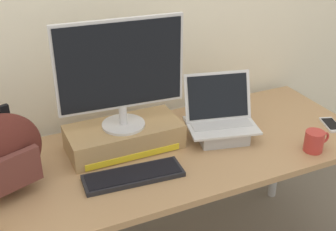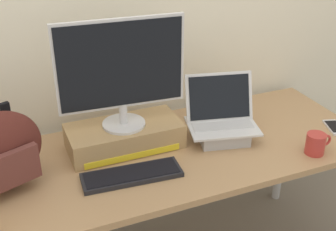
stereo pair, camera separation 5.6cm
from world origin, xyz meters
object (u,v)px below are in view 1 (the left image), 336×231
(open_laptop, at_px, (220,125))
(cell_phone, at_px, (331,125))
(toner_box_yellow, at_px, (124,137))
(external_keyboard, at_px, (133,176))
(coffee_mug, at_px, (315,141))
(desktop_monitor, at_px, (121,72))

(open_laptop, distance_m, cell_phone, 0.57)
(toner_box_yellow, height_order, external_keyboard, toner_box_yellow)
(open_laptop, distance_m, external_keyboard, 0.51)
(coffee_mug, distance_m, cell_phone, 0.28)
(open_laptop, height_order, external_keyboard, open_laptop)
(external_keyboard, bearing_deg, toner_box_yellow, 83.15)
(toner_box_yellow, height_order, cell_phone, toner_box_yellow)
(desktop_monitor, xyz_separation_m, external_keyboard, (-0.05, -0.24, -0.36))
(external_keyboard, bearing_deg, open_laptop, 20.72)
(external_keyboard, relative_size, coffee_mug, 3.27)
(toner_box_yellow, distance_m, external_keyboard, 0.25)
(external_keyboard, distance_m, cell_phone, 1.05)
(open_laptop, bearing_deg, coffee_mug, -28.37)
(toner_box_yellow, distance_m, desktop_monitor, 0.31)
(external_keyboard, xyz_separation_m, coffee_mug, (0.81, -0.14, 0.04))
(external_keyboard, xyz_separation_m, cell_phone, (1.05, 0.01, -0.01))
(toner_box_yellow, xyz_separation_m, coffee_mug, (0.76, -0.38, -0.01))
(toner_box_yellow, relative_size, coffee_mug, 3.97)
(toner_box_yellow, relative_size, cell_phone, 3.20)
(desktop_monitor, height_order, open_laptop, desktop_monitor)
(external_keyboard, bearing_deg, cell_phone, 4.72)
(coffee_mug, bearing_deg, open_laptop, 138.35)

